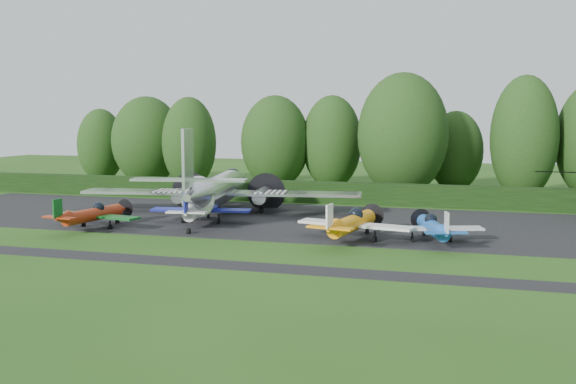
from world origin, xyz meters
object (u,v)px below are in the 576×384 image
(light_plane_red, at_px, (93,214))
(light_plane_orange, at_px, (352,223))
(transport_plane, at_px, (216,190))
(light_plane_white, at_px, (200,208))
(light_plane_blue, at_px, (433,227))

(light_plane_red, relative_size, light_plane_orange, 0.89)
(light_plane_red, xyz_separation_m, light_plane_orange, (19.10, 0.53, 0.14))
(transport_plane, relative_size, light_plane_orange, 2.91)
(light_plane_white, xyz_separation_m, light_plane_orange, (12.47, -3.57, 0.02))
(light_plane_red, distance_m, light_plane_orange, 19.11)
(light_plane_orange, bearing_deg, light_plane_blue, -2.29)
(transport_plane, height_order, light_plane_white, transport_plane)
(transport_plane, relative_size, light_plane_white, 2.96)
(transport_plane, relative_size, light_plane_red, 3.28)
(light_plane_white, distance_m, light_plane_blue, 17.85)
(light_plane_white, bearing_deg, transport_plane, 105.33)
(light_plane_white, bearing_deg, light_plane_blue, 0.33)
(light_plane_orange, distance_m, light_plane_blue, 5.22)
(light_plane_red, xyz_separation_m, light_plane_blue, (24.26, 1.33, -0.03))
(transport_plane, bearing_deg, light_plane_blue, -12.83)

